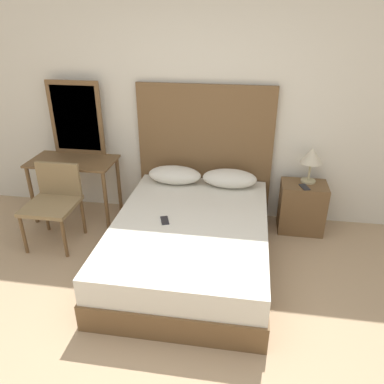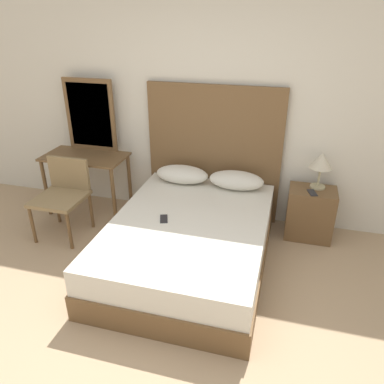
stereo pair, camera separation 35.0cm
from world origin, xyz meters
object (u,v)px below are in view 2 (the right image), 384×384
at_px(nightstand, 310,213).
at_px(table_lamp, 321,162).
at_px(vanity_desk, 86,165).
at_px(phone_on_bed, 164,219).
at_px(bed, 189,242).
at_px(phone_on_nightstand, 312,193).
at_px(chair, 63,192).

height_order(nightstand, table_lamp, table_lamp).
relative_size(nightstand, vanity_desk, 0.59).
bearing_deg(nightstand, vanity_desk, -177.75).
distance_m(phone_on_bed, table_lamp, 1.73).
distance_m(bed, phone_on_bed, 0.35).
height_order(table_lamp, phone_on_nightstand, table_lamp).
xyz_separation_m(nightstand, table_lamp, (0.04, 0.07, 0.57)).
distance_m(phone_on_nightstand, vanity_desk, 2.60).
bearing_deg(table_lamp, nightstand, -119.01).
xyz_separation_m(nightstand, chair, (-2.62, -0.61, 0.21)).
xyz_separation_m(bed, table_lamp, (1.17, 0.90, 0.62)).
xyz_separation_m(vanity_desk, chair, (-0.00, -0.50, -0.11)).
relative_size(nightstand, chair, 0.68).
xyz_separation_m(table_lamp, chair, (-2.66, -0.68, -0.36)).
xyz_separation_m(phone_on_bed, table_lamp, (1.41, 0.94, 0.37)).
height_order(bed, phone_on_nightstand, phone_on_nightstand).
distance_m(phone_on_nightstand, chair, 2.65).
relative_size(phone_on_nightstand, chair, 0.20).
relative_size(phone_on_nightstand, vanity_desk, 0.17).
distance_m(table_lamp, phone_on_nightstand, 0.33).
bearing_deg(bed, phone_on_bed, -169.30).
bearing_deg(phone_on_nightstand, bed, -146.51).
xyz_separation_m(bed, phone_on_nightstand, (1.12, 0.74, 0.33)).
relative_size(vanity_desk, chair, 1.16).
xyz_separation_m(phone_on_bed, chair, (-1.25, 0.26, 0.00)).
height_order(phone_on_bed, vanity_desk, vanity_desk).
bearing_deg(table_lamp, chair, -165.71).
height_order(phone_on_bed, nightstand, nightstand).
bearing_deg(chair, vanity_desk, 89.73).
relative_size(phone_on_bed, nightstand, 0.29).
xyz_separation_m(table_lamp, vanity_desk, (-2.65, -0.17, -0.25)).
bearing_deg(nightstand, table_lamp, 60.99).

